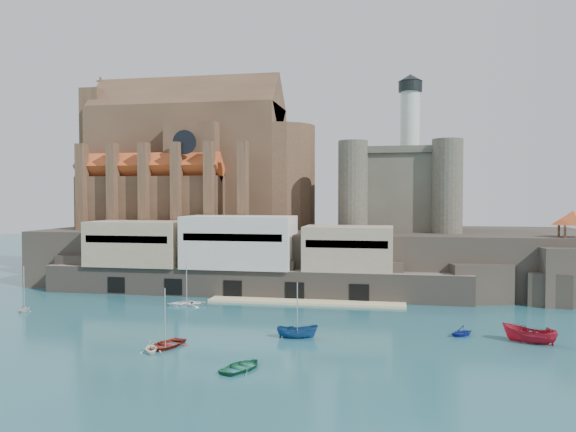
# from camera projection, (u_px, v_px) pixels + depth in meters

# --- Properties ---
(ground) EXTENTS (300.00, 300.00, 0.00)m
(ground) POSITION_uv_depth(u_px,v_px,m) (267.00, 330.00, 68.15)
(ground) COLOR #1B505A
(ground) RESTS_ON ground
(promontory) EXTENTS (100.00, 36.00, 10.00)m
(promontory) POSITION_uv_depth(u_px,v_px,m) (312.00, 256.00, 106.67)
(promontory) COLOR black
(promontory) RESTS_ON ground
(quay) EXTENTS (70.00, 12.00, 13.05)m
(quay) POSITION_uv_depth(u_px,v_px,m) (238.00, 258.00, 92.49)
(quay) COLOR #6B6156
(quay) RESTS_ON ground
(church) EXTENTS (47.00, 25.93, 30.51)m
(church) POSITION_uv_depth(u_px,v_px,m) (196.00, 167.00, 112.97)
(church) COLOR #4B3423
(church) RESTS_ON promontory
(castle_keep) EXTENTS (21.20, 21.20, 29.30)m
(castle_keep) POSITION_uv_depth(u_px,v_px,m) (399.00, 185.00, 104.85)
(castle_keep) COLOR #464237
(castle_keep) RESTS_ON promontory
(rock_outcrop) EXTENTS (14.50, 10.50, 8.70)m
(rock_outcrop) POSITION_uv_depth(u_px,v_px,m) (573.00, 277.00, 85.56)
(rock_outcrop) COLOR black
(rock_outcrop) RESTS_ON ground
(pavilion) EXTENTS (6.40, 6.40, 5.40)m
(pavilion) POSITION_uv_depth(u_px,v_px,m) (573.00, 220.00, 85.41)
(pavilion) COLOR #4B3423
(pavilion) RESTS_ON rock_outcrop
(boat_0) EXTENTS (4.05, 2.13, 5.44)m
(boat_0) POSITION_uv_depth(u_px,v_px,m) (165.00, 347.00, 60.41)
(boat_0) COLOR maroon
(boat_0) RESTS_ON ground
(boat_1) EXTENTS (3.05, 2.57, 3.04)m
(boat_1) POSITION_uv_depth(u_px,v_px,m) (151.00, 352.00, 58.46)
(boat_1) COLOR white
(boat_1) RESTS_ON ground
(boat_2) EXTENTS (2.09, 2.05, 4.75)m
(boat_2) POSITION_uv_depth(u_px,v_px,m) (297.00, 338.00, 64.44)
(boat_2) COLOR navy
(boat_2) RESTS_ON ground
(boat_3) EXTENTS (3.84, 2.39, 5.20)m
(boat_3) POSITION_uv_depth(u_px,v_px,m) (242.00, 369.00, 52.80)
(boat_3) COLOR #23744E
(boat_3) RESTS_ON ground
(boat_4) EXTENTS (2.38, 1.49, 2.71)m
(boat_4) POSITION_uv_depth(u_px,v_px,m) (24.00, 311.00, 79.21)
(boat_4) COLOR silver
(boat_4) RESTS_ON ground
(boat_5) EXTENTS (2.97, 2.94, 5.84)m
(boat_5) POSITION_uv_depth(u_px,v_px,m) (529.00, 343.00, 62.24)
(boat_5) COLOR #A6182B
(boat_5) RESTS_ON ground
(boat_6) EXTENTS (2.25, 4.27, 5.74)m
(boat_6) POSITION_uv_depth(u_px,v_px,m) (187.00, 305.00, 83.51)
(boat_6) COLOR white
(boat_6) RESTS_ON ground
(boat_7) EXTENTS (2.90, 3.09, 3.07)m
(boat_7) POSITION_uv_depth(u_px,v_px,m) (461.00, 336.00, 65.25)
(boat_7) COLOR navy
(boat_7) RESTS_ON ground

